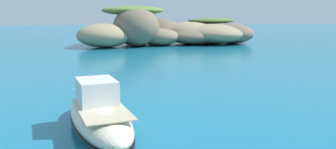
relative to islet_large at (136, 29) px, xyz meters
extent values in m
ellipsoid|color=#84755B|center=(4.45, -0.60, -1.50)|extent=(10.78, 10.26, 3.41)
ellipsoid|color=#9E8966|center=(-6.06, -3.05, -0.97)|extent=(14.46, 14.50, 4.46)
ellipsoid|color=#756651|center=(-0.06, -1.63, 0.55)|extent=(10.05, 11.22, 7.50)
ellipsoid|color=#756651|center=(5.05, 3.82, -0.62)|extent=(10.95, 9.23, 5.15)
ellipsoid|color=#84755B|center=(0.43, 2.81, -1.36)|extent=(9.45, 9.58, 3.68)
ellipsoid|color=olive|center=(-0.55, 1.59, 3.67)|extent=(12.33, 11.21, 1.91)
ellipsoid|color=#9E8966|center=(16.06, 2.60, -1.11)|extent=(16.41, 18.48, 4.18)
ellipsoid|color=#756651|center=(20.32, 1.86, -1.09)|extent=(10.50, 11.94, 4.22)
ellipsoid|color=#9E8966|center=(11.40, 2.48, -0.93)|extent=(11.49, 9.50, 4.55)
ellipsoid|color=#756651|center=(12.07, 1.60, -1.53)|extent=(15.22, 16.07, 3.34)
ellipsoid|color=#517538|center=(16.94, 6.19, 1.55)|extent=(10.38, 9.44, 1.32)
ellipsoid|color=beige|center=(-4.36, -50.00, -2.43)|extent=(4.89, 9.44, 1.54)
ellipsoid|color=black|center=(-4.36, -50.00, -2.78)|extent=(4.99, 9.63, 0.18)
cube|color=#C6B793|center=(-4.19, -50.66, -1.78)|extent=(3.48, 5.39, 0.06)
cube|color=silver|center=(-4.48, -49.56, -1.11)|extent=(2.47, 2.93, 1.27)
cube|color=#2D4756|center=(-4.80, -48.32, -0.99)|extent=(1.78, 0.72, 0.67)
cylinder|color=silver|center=(-5.25, -46.59, -1.60)|extent=(1.85, 0.51, 0.04)
camera|label=1|loc=(-3.16, -67.33, 2.91)|focal=35.95mm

